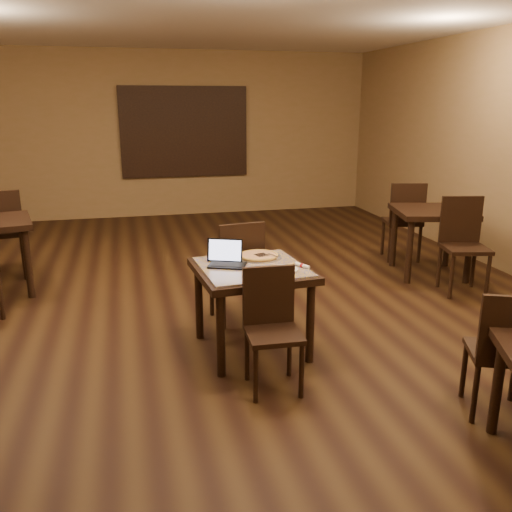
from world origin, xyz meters
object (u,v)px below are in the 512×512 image
object	(u,v)px
other_table_a	(432,220)
other_table_b_chair_far	(2,228)
laptop	(226,258)
other_table_c_chair_far	(504,348)
chair_main_near	(271,321)
other_table_a_chair_far	(404,217)
chair_main_far	(238,266)
tiled_table	(252,278)
other_table_a_chair_near	(463,239)
pizza_pan	(259,257)

from	to	relation	value
other_table_a	other_table_b_chair_far	xyz separation A→B (m)	(-5.13, 1.19, -0.08)
other_table_a	other_table_b_chair_far	bearing A→B (deg)	-179.92
laptop	other_table_b_chair_far	xyz separation A→B (m)	(-2.28, 2.66, -0.21)
laptop	other_table_c_chair_far	size ratio (longest dim) A/B	0.39
chair_main_near	other_table_a_chair_far	size ratio (longest dim) A/B	0.85
chair_main_far	other_table_c_chair_far	world-z (taller)	chair_main_far
other_table_a	other_table_b_chair_far	world-z (taller)	other_table_b_chair_far
chair_main_near	chair_main_far	distance (m)	1.23
tiled_table	other_table_c_chair_far	world-z (taller)	other_table_c_chair_far
tiled_table	other_table_c_chair_far	bearing A→B (deg)	-51.07
tiled_table	chair_main_near	bearing A→B (deg)	-94.58
laptop	other_table_a	size ratio (longest dim) A/B	0.34
chair_main_far	other_table_c_chair_far	bearing A→B (deg)	115.87
other_table_a_chair_near	laptop	bearing A→B (deg)	-150.43
other_table_a_chair_near	other_table_c_chair_far	size ratio (longest dim) A/B	1.16
pizza_pan	other_table_b_chair_far	xyz separation A→B (m)	(-2.60, 2.52, -0.16)
tiled_table	other_table_c_chair_far	xyz separation A→B (m)	(1.38, -1.44, -0.14)
chair_main_far	laptop	size ratio (longest dim) A/B	2.81
pizza_pan	other_table_c_chair_far	size ratio (longest dim) A/B	0.44
other_table_a_chair_near	chair_main_near	bearing A→B (deg)	-136.46
chair_main_near	laptop	bearing A→B (deg)	108.07
other_table_b_chair_far	other_table_c_chair_far	distance (m)	5.71
other_table_a	chair_main_near	bearing A→B (deg)	-127.22
chair_main_near	other_table_a_chair_near	distance (m)	3.09
tiled_table	other_table_a_chair_near	distance (m)	2.83
tiled_table	other_table_a	bearing A→B (deg)	25.87
other_table_c_chair_far	other_table_a_chair_near	bearing A→B (deg)	-95.92
tiled_table	pizza_pan	world-z (taller)	pizza_pan
tiled_table	other_table_a_chair_near	world-z (taller)	other_table_a_chair_near
other_table_c_chair_far	chair_main_far	bearing A→B (deg)	-33.87
chair_main_far	other_table_a_chair_far	distance (m)	3.06
pizza_pan	other_table_c_chair_far	bearing A→B (deg)	-53.10
chair_main_far	other_table_a	size ratio (longest dim) A/B	0.96
other_table_a_chair_far	tiled_table	bearing A→B (deg)	53.07
laptop	other_table_a_chair_near	bearing A→B (deg)	39.06
chair_main_near	pizza_pan	world-z (taller)	chair_main_near
other_table_a_chair_far	other_table_c_chair_far	distance (m)	3.85
pizza_pan	other_table_a	distance (m)	2.86
chair_main_near	other_table_a_chair_near	size ratio (longest dim) A/B	0.85
other_table_a_chair_near	tiled_table	bearing A→B (deg)	-147.37
tiled_table	pizza_pan	bearing A→B (deg)	58.56
pizza_pan	other_table_a_chair_near	bearing A→B (deg)	15.51
other_table_a	other_table_a_chair_near	bearing A→B (deg)	-74.96
chair_main_far	other_table_b_chair_far	xyz separation A→B (m)	(-2.49, 2.15, 0.03)
other_table_a	other_table_a_chair_near	xyz separation A→B (m)	(0.02, -0.63, -0.08)
laptop	other_table_a_chair_near	distance (m)	3.00
other_table_a_chair_near	other_table_a_chair_far	bearing A→B (deg)	105.04
tiled_table	laptop	size ratio (longest dim) A/B	2.74
chair_main_near	pizza_pan	bearing A→B (deg)	84.54
tiled_table	other_table_a_chair_far	xyz separation A→B (m)	(2.63, 2.20, -0.05)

